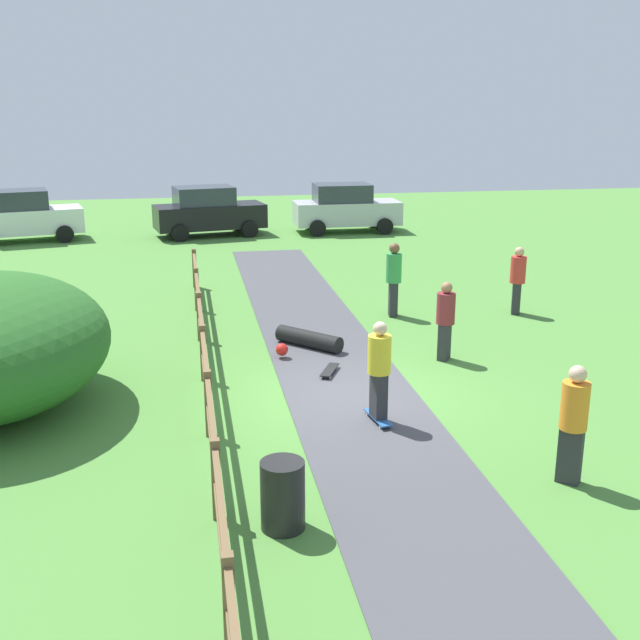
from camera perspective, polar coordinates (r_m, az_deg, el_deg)
ground_plane at (r=14.14m, az=2.31°, el=-5.58°), size 60.00×60.00×0.00m
asphalt_path at (r=14.13m, az=2.31°, el=-5.54°), size 2.40×28.00×0.02m
wooden_fence at (r=13.61m, az=-8.44°, el=-3.61°), size 0.12×18.12×1.10m
trash_bin at (r=9.88m, az=-2.76°, el=-12.75°), size 0.56×0.56×0.90m
skater_riding at (r=12.69m, az=4.38°, el=-3.46°), size 0.43×0.82×1.73m
skater_fallen at (r=16.65m, az=-0.97°, el=-1.46°), size 1.48×1.46×0.36m
skateboard_loose at (r=15.15m, az=0.71°, el=-3.70°), size 0.52×0.81×0.08m
bystander_maroon at (r=15.97m, az=9.22°, el=0.19°), size 0.53×0.53×1.64m
bystander_green at (r=19.05m, az=5.44°, el=3.25°), size 0.43×0.43×1.83m
bystander_red at (r=19.80m, az=14.34°, el=3.06°), size 0.49×0.49×1.69m
bystander_orange at (r=11.28m, az=18.15°, el=-6.93°), size 0.54×0.54×1.73m
parked_car_black at (r=30.69m, az=-8.22°, el=7.92°), size 4.44×2.58×1.92m
parked_car_silver at (r=31.35m, az=1.90°, el=8.24°), size 4.20×2.01×1.92m
parked_car_white at (r=31.24m, az=-21.09°, el=7.16°), size 4.47×2.70×1.92m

